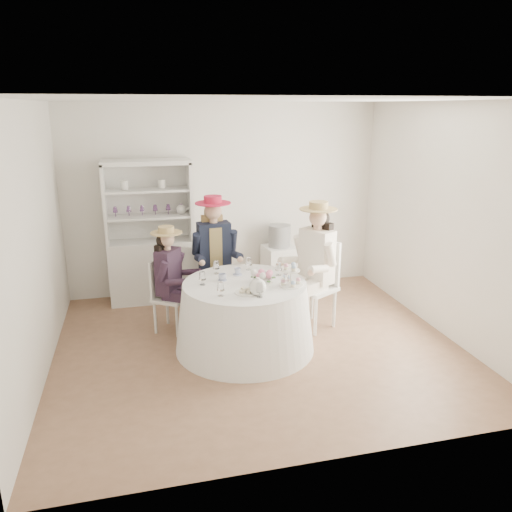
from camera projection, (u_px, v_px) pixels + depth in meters
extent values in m
plane|color=brown|center=(258.00, 346.00, 5.72)|extent=(4.50, 4.50, 0.00)
plane|color=white|center=(258.00, 100.00, 4.94)|extent=(4.50, 4.50, 0.00)
plane|color=silver|center=(225.00, 199.00, 7.19)|extent=(4.50, 0.00, 4.50)
plane|color=silver|center=(327.00, 299.00, 3.47)|extent=(4.50, 0.00, 4.50)
plane|color=silver|center=(33.00, 245.00, 4.82)|extent=(0.00, 4.50, 4.50)
plane|color=silver|center=(444.00, 221.00, 5.84)|extent=(0.00, 4.50, 4.50)
cone|color=white|center=(245.00, 316.00, 5.58)|extent=(1.56, 1.56, 0.76)
cylinder|color=white|center=(245.00, 284.00, 5.47)|extent=(1.36, 1.36, 0.02)
cube|color=silver|center=(152.00, 270.00, 6.98)|extent=(1.18, 0.48, 0.87)
cube|color=silver|center=(148.00, 200.00, 6.88)|extent=(1.16, 0.08, 1.06)
cube|color=silver|center=(146.00, 162.00, 6.55)|extent=(1.18, 0.48, 0.06)
cube|color=silver|center=(105.00, 204.00, 6.57)|extent=(0.06, 0.44, 1.06)
cube|color=silver|center=(190.00, 200.00, 6.83)|extent=(0.06, 0.44, 1.06)
cube|color=silver|center=(149.00, 216.00, 6.75)|extent=(1.10, 0.43, 0.03)
cube|color=silver|center=(147.00, 190.00, 6.65)|extent=(1.10, 0.43, 0.03)
sphere|color=white|center=(181.00, 209.00, 6.83)|extent=(0.14, 0.14, 0.14)
cube|color=silver|center=(279.00, 268.00, 7.39)|extent=(0.48, 0.48, 0.67)
cylinder|color=black|center=(280.00, 236.00, 7.24)|extent=(0.41, 0.41, 0.32)
cube|color=silver|center=(171.00, 298.00, 6.01)|extent=(0.51, 0.51, 0.04)
cylinder|color=silver|center=(177.00, 321.00, 5.89)|extent=(0.03, 0.03, 0.41)
cylinder|color=silver|center=(189.00, 312.00, 6.16)|extent=(0.03, 0.03, 0.41)
cylinder|color=silver|center=(155.00, 318.00, 5.99)|extent=(0.03, 0.03, 0.41)
cylinder|color=silver|center=(167.00, 309.00, 6.25)|extent=(0.03, 0.03, 0.41)
cube|color=silver|center=(158.00, 277.00, 5.99)|extent=(0.22, 0.31, 0.46)
cube|color=black|center=(168.00, 271.00, 5.92)|extent=(0.34, 0.38, 0.54)
cube|color=black|center=(176.00, 296.00, 5.88)|extent=(0.33, 0.27, 0.11)
cylinder|color=black|center=(186.00, 319.00, 5.92)|extent=(0.09, 0.09, 0.43)
cylinder|color=black|center=(163.00, 271.00, 5.72)|extent=(0.18, 0.16, 0.25)
cube|color=black|center=(182.00, 291.00, 6.03)|extent=(0.33, 0.27, 0.11)
cylinder|color=black|center=(193.00, 314.00, 6.07)|extent=(0.09, 0.09, 0.43)
cylinder|color=black|center=(179.00, 262.00, 6.06)|extent=(0.18, 0.16, 0.25)
cylinder|color=#D8A889|center=(167.00, 248.00, 5.84)|extent=(0.08, 0.08, 0.07)
sphere|color=#D8A889|center=(167.00, 240.00, 5.81)|extent=(0.18, 0.18, 0.18)
sphere|color=black|center=(164.00, 240.00, 5.83)|extent=(0.18, 0.18, 0.18)
cube|color=black|center=(162.00, 258.00, 5.90)|extent=(0.18, 0.23, 0.35)
cylinder|color=tan|center=(166.00, 233.00, 5.78)|extent=(0.37, 0.37, 0.01)
cylinder|color=tan|center=(166.00, 230.00, 5.77)|extent=(0.19, 0.19, 0.07)
cube|color=silver|center=(215.00, 279.00, 6.43)|extent=(0.48, 0.48, 0.04)
cylinder|color=silver|center=(205.00, 304.00, 6.29)|extent=(0.04, 0.04, 0.49)
cylinder|color=silver|center=(232.00, 301.00, 6.39)|extent=(0.04, 0.04, 0.49)
cylinder|color=silver|center=(199.00, 294.00, 6.62)|extent=(0.04, 0.04, 0.49)
cylinder|color=silver|center=(226.00, 291.00, 6.72)|extent=(0.04, 0.04, 0.49)
cube|color=silver|center=(211.00, 252.00, 6.53)|extent=(0.43, 0.06, 0.56)
cube|color=black|center=(214.00, 247.00, 6.33)|extent=(0.42, 0.25, 0.65)
cube|color=tan|center=(214.00, 247.00, 6.33)|extent=(0.17, 0.26, 0.56)
cube|color=black|center=(210.00, 276.00, 6.26)|extent=(0.17, 0.39, 0.13)
cylinder|color=black|center=(213.00, 306.00, 6.21)|extent=(0.11, 0.11, 0.51)
cylinder|color=black|center=(196.00, 244.00, 6.20)|extent=(0.11, 0.20, 0.31)
cube|color=black|center=(225.00, 275.00, 6.31)|extent=(0.17, 0.39, 0.13)
cylinder|color=black|center=(229.00, 304.00, 6.27)|extent=(0.11, 0.11, 0.51)
cylinder|color=black|center=(232.00, 241.00, 6.34)|extent=(0.11, 0.20, 0.31)
cylinder|color=#D8A889|center=(213.00, 221.00, 6.23)|extent=(0.10, 0.10, 0.09)
sphere|color=#D8A889|center=(213.00, 211.00, 6.20)|extent=(0.21, 0.21, 0.21)
sphere|color=tan|center=(212.00, 212.00, 6.25)|extent=(0.21, 0.21, 0.21)
cube|color=tan|center=(212.00, 231.00, 6.36)|extent=(0.27, 0.11, 0.43)
cylinder|color=#C11C3D|center=(213.00, 203.00, 6.17)|extent=(0.45, 0.45, 0.01)
cylinder|color=#C11C3D|center=(213.00, 200.00, 6.16)|extent=(0.22, 0.22, 0.09)
cube|color=silver|center=(314.00, 289.00, 6.08)|extent=(0.61, 0.61, 0.04)
cylinder|color=silver|center=(293.00, 308.00, 6.16)|extent=(0.04, 0.04, 0.49)
cylinder|color=silver|center=(316.00, 316.00, 5.92)|extent=(0.04, 0.04, 0.49)
cylinder|color=silver|center=(312.00, 301.00, 6.40)|extent=(0.04, 0.04, 0.49)
cylinder|color=silver|center=(334.00, 308.00, 6.15)|extent=(0.04, 0.04, 0.49)
cube|color=silver|center=(326.00, 262.00, 6.13)|extent=(0.24, 0.38, 0.56)
cube|color=white|center=(317.00, 256.00, 5.98)|extent=(0.39, 0.46, 0.65)
cube|color=white|center=(301.00, 282.00, 6.04)|extent=(0.40, 0.32, 0.13)
cylinder|color=white|center=(292.00, 311.00, 6.03)|extent=(0.11, 0.11, 0.51)
cylinder|color=white|center=(300.00, 247.00, 6.09)|extent=(0.22, 0.18, 0.31)
cube|color=white|center=(314.00, 286.00, 5.90)|extent=(0.40, 0.32, 0.13)
cylinder|color=white|center=(304.00, 316.00, 5.89)|extent=(0.11, 0.11, 0.51)
cylinder|color=white|center=(330.00, 254.00, 5.77)|extent=(0.22, 0.18, 0.31)
cylinder|color=#D8A889|center=(318.00, 228.00, 5.88)|extent=(0.10, 0.10, 0.09)
sphere|color=#D8A889|center=(318.00, 218.00, 5.85)|extent=(0.21, 0.21, 0.21)
sphere|color=black|center=(321.00, 218.00, 5.88)|extent=(0.21, 0.21, 0.21)
cube|color=black|center=(322.00, 239.00, 5.98)|extent=(0.21, 0.28, 0.42)
cylinder|color=tan|center=(318.00, 209.00, 5.82)|extent=(0.45, 0.45, 0.01)
cylinder|color=tan|center=(319.00, 205.00, 5.80)|extent=(0.22, 0.22, 0.09)
cube|color=silver|center=(199.00, 280.00, 6.66)|extent=(0.53, 0.53, 0.04)
cylinder|color=silver|center=(215.00, 293.00, 6.77)|extent=(0.03, 0.03, 0.41)
cylinder|color=silver|center=(197.00, 289.00, 6.92)|extent=(0.03, 0.03, 0.41)
cylinder|color=silver|center=(202.00, 300.00, 6.53)|extent=(0.03, 0.03, 0.41)
cylinder|color=silver|center=(184.00, 296.00, 6.67)|extent=(0.03, 0.03, 0.41)
cube|color=silver|center=(191.00, 265.00, 6.45)|extent=(0.28, 0.26, 0.46)
imported|color=white|center=(222.00, 278.00, 5.53)|extent=(0.11, 0.11, 0.07)
imported|color=white|center=(238.00, 272.00, 5.71)|extent=(0.09, 0.09, 0.07)
imported|color=white|center=(265.00, 276.00, 5.58)|extent=(0.09, 0.09, 0.07)
imported|color=white|center=(262.00, 281.00, 5.45)|extent=(0.22, 0.22, 0.05)
sphere|color=pink|center=(268.00, 274.00, 5.45)|extent=(0.07, 0.07, 0.07)
sphere|color=white|center=(265.00, 273.00, 5.49)|extent=(0.07, 0.07, 0.07)
sphere|color=pink|center=(260.00, 273.00, 5.49)|extent=(0.07, 0.07, 0.07)
sphere|color=white|center=(257.00, 274.00, 5.45)|extent=(0.07, 0.07, 0.07)
sphere|color=pink|center=(259.00, 276.00, 5.40)|extent=(0.07, 0.07, 0.07)
sphere|color=white|center=(263.00, 277.00, 5.38)|extent=(0.07, 0.07, 0.07)
sphere|color=pink|center=(268.00, 276.00, 5.40)|extent=(0.07, 0.07, 0.07)
sphere|color=white|center=(258.00, 287.00, 5.10)|extent=(0.18, 0.18, 0.18)
cylinder|color=white|center=(268.00, 285.00, 5.13)|extent=(0.11, 0.03, 0.09)
cylinder|color=white|center=(258.00, 279.00, 5.08)|extent=(0.04, 0.04, 0.02)
cylinder|color=white|center=(246.00, 292.00, 5.16)|extent=(0.23, 0.23, 0.01)
cube|color=beige|center=(242.00, 291.00, 5.13)|extent=(0.05, 0.04, 0.03)
cube|color=beige|center=(246.00, 289.00, 5.16)|extent=(0.06, 0.05, 0.03)
cube|color=beige|center=(249.00, 290.00, 5.19)|extent=(0.06, 0.06, 0.03)
cube|color=beige|center=(243.00, 288.00, 5.18)|extent=(0.06, 0.06, 0.03)
cube|color=beige|center=(249.00, 291.00, 5.13)|extent=(0.06, 0.06, 0.03)
cylinder|color=white|center=(291.00, 285.00, 5.38)|extent=(0.26, 0.26, 0.01)
cylinder|color=white|center=(291.00, 278.00, 5.36)|extent=(0.02, 0.02, 0.17)
cylinder|color=white|center=(291.00, 270.00, 5.33)|extent=(0.19, 0.19, 0.01)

